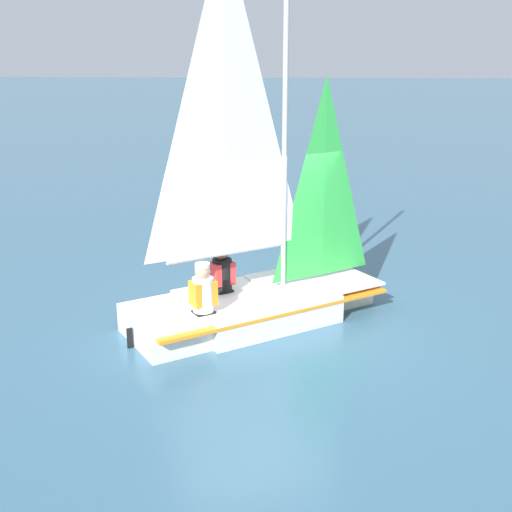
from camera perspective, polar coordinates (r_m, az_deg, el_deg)
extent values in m
plane|color=#38607A|center=(10.07, 0.00, -5.59)|extent=(260.00, 260.00, 0.00)
cube|color=white|center=(9.99, 0.00, -4.46)|extent=(2.59, 2.71, 0.43)
cube|color=white|center=(10.81, 7.06, -2.88)|extent=(1.25, 1.26, 0.43)
cube|color=white|center=(9.35, -8.20, -6.20)|extent=(1.64, 1.54, 0.43)
cube|color=orange|center=(9.94, 0.00, -3.73)|extent=(3.61, 4.09, 0.05)
cube|color=silver|center=(10.47, 5.13, -2.13)|extent=(2.25, 2.31, 0.04)
cylinder|color=#B7B7BC|center=(9.58, 2.60, 12.18)|extent=(0.08, 0.08, 5.28)
cylinder|color=#B7B7BC|center=(9.45, -2.51, 0.31)|extent=(1.22, 1.61, 0.07)
pyramid|color=white|center=(9.06, -2.70, 13.92)|extent=(1.14, 1.52, 4.40)
pyramid|color=green|center=(10.13, 6.06, 6.85)|extent=(0.83, 1.10, 3.14)
cube|color=black|center=(9.21, -11.16, -7.17)|extent=(0.07, 0.08, 0.30)
cube|color=black|center=(10.07, -2.98, -4.21)|extent=(0.36, 0.37, 0.45)
cylinder|color=black|center=(9.90, -3.02, -1.65)|extent=(0.42, 0.42, 0.50)
cube|color=red|center=(9.89, -3.02, -1.51)|extent=(0.41, 0.43, 0.35)
sphere|color=brown|center=(9.80, -3.05, 0.29)|extent=(0.22, 0.22, 0.22)
cylinder|color=white|center=(9.77, -3.06, 0.75)|extent=(0.29, 0.29, 0.06)
cube|color=black|center=(9.27, -4.65, -6.17)|extent=(0.36, 0.37, 0.45)
cylinder|color=white|center=(9.10, -4.72, -3.42)|extent=(0.42, 0.42, 0.50)
cube|color=orange|center=(9.09, -4.73, -3.27)|extent=(0.41, 0.43, 0.35)
sphere|color=tan|center=(8.98, -4.78, -1.33)|extent=(0.22, 0.22, 0.22)
cylinder|color=white|center=(8.95, -4.79, -0.83)|extent=(0.29, 0.29, 0.06)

